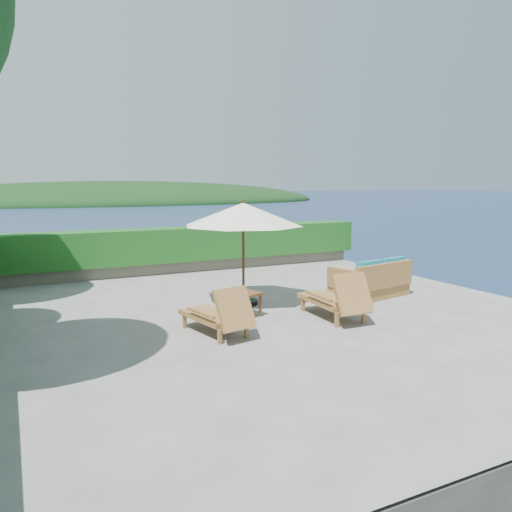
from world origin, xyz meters
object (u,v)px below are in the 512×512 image
patio_umbrella (243,215)px  lounge_right (336,298)px  wicker_loveseat (372,282)px  lounge_left (219,314)px  side_table (247,297)px

patio_umbrella → lounge_right: 2.74m
wicker_loveseat → lounge_left: bearing=-176.1°
patio_umbrella → lounge_left: bearing=-126.1°
side_table → wicker_loveseat: 3.43m
lounge_left → wicker_loveseat: bearing=3.8°
lounge_right → wicker_loveseat: size_ratio=0.86×
lounge_right → wicker_loveseat: bearing=35.4°
lounge_left → lounge_right: size_ratio=0.96×
patio_umbrella → wicker_loveseat: (3.05, -0.67, -1.63)m
lounge_left → side_table: 1.32m
wicker_loveseat → patio_umbrella: bearing=156.5°
lounge_right → wicker_loveseat: (1.90, 1.24, -0.06)m
lounge_right → side_table: lounge_right is taller
lounge_left → wicker_loveseat: 4.56m
patio_umbrella → side_table: patio_umbrella is taller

